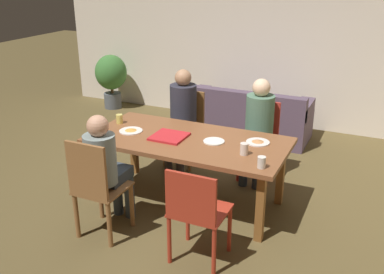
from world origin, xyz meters
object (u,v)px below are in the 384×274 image
(plate_2, at_px, (131,131))
(drinking_glass_0, at_px, (244,149))
(person_0, at_px, (106,164))
(drinking_glass_2, at_px, (262,162))
(couch, at_px, (246,118))
(chair_1, at_px, (260,136))
(person_1, at_px, (258,122))
(chair_2, at_px, (186,124))
(dining_table, at_px, (188,145))
(chair_0, at_px, (96,187))
(person_2, at_px, (182,110))
(pizza_box_0, at_px, (169,136))
(potted_plant, at_px, (111,76))
(chair_3, at_px, (196,210))
(drinking_glass_1, at_px, (119,119))
(plate_0, at_px, (258,142))
(plate_1, at_px, (214,141))

(plate_2, relative_size, drinking_glass_0, 2.20)
(person_0, height_order, drinking_glass_2, person_0)
(plate_2, distance_m, couch, 2.32)
(chair_1, bearing_deg, person_0, -119.44)
(chair_1, distance_m, couch, 1.31)
(person_1, height_order, chair_2, person_1)
(dining_table, height_order, drinking_glass_0, drinking_glass_0)
(chair_0, bearing_deg, chair_1, 62.75)
(person_1, bearing_deg, person_2, 179.27)
(pizza_box_0, bearing_deg, potted_plant, 134.14)
(chair_3, relative_size, couch, 0.49)
(person_2, height_order, drinking_glass_1, person_2)
(chair_0, relative_size, pizza_box_0, 2.90)
(person_0, bearing_deg, chair_1, 60.56)
(plate_0, relative_size, drinking_glass_0, 2.08)
(drinking_glass_0, xyz_separation_m, drinking_glass_2, (0.23, -0.21, -0.00))
(potted_plant, bearing_deg, chair_0, -57.64)
(person_1, bearing_deg, person_0, -121.48)
(chair_2, height_order, plate_1, chair_2)
(drinking_glass_0, distance_m, drinking_glass_2, 0.31)
(dining_table, distance_m, couch, 2.16)
(chair_1, relative_size, person_1, 0.74)
(plate_2, height_order, drinking_glass_1, drinking_glass_1)
(person_2, bearing_deg, chair_0, -90.00)
(chair_1, xyz_separation_m, person_2, (-0.98, -0.12, 0.22))
(chair_3, bearing_deg, chair_1, 90.00)
(person_0, bearing_deg, dining_table, 58.30)
(drinking_glass_2, relative_size, potted_plant, 0.11)
(couch, distance_m, potted_plant, 2.64)
(person_2, distance_m, pizza_box_0, 0.94)
(person_2, distance_m, plate_0, 1.33)
(chair_0, bearing_deg, plate_2, 100.84)
(chair_0, xyz_separation_m, pizza_box_0, (0.29, 0.89, 0.22))
(pizza_box_0, relative_size, couch, 0.19)
(chair_3, bearing_deg, person_0, 171.47)
(plate_0, relative_size, plate_1, 1.10)
(plate_1, relative_size, couch, 0.12)
(chair_0, height_order, drinking_glass_1, chair_0)
(pizza_box_0, bearing_deg, drinking_glass_2, -15.98)
(chair_2, distance_m, drinking_glass_2, 1.93)
(person_0, distance_m, person_2, 1.62)
(dining_table, xyz_separation_m, drinking_glass_0, (0.65, -0.15, 0.13))
(person_2, bearing_deg, plate_0, -29.12)
(person_2, distance_m, drinking_glass_1, 0.85)
(drinking_glass_1, relative_size, potted_plant, 0.11)
(chair_1, bearing_deg, drinking_glass_2, -74.01)
(chair_2, relative_size, chair_3, 1.02)
(chair_3, distance_m, drinking_glass_0, 0.84)
(person_2, distance_m, chair_3, 2.03)
(person_1, bearing_deg, plate_2, -142.24)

